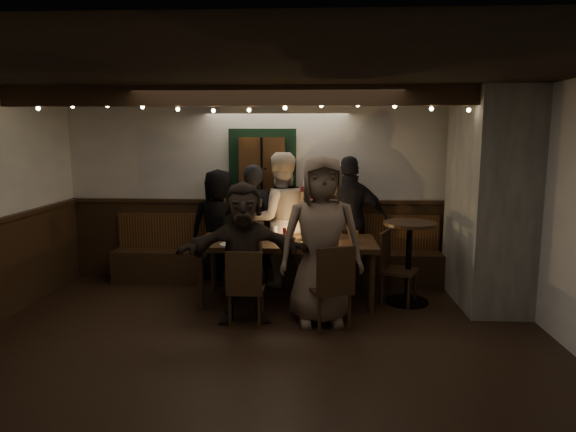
# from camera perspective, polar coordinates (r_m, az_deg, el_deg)

# --- Properties ---
(room) EXTENTS (6.02, 5.01, 2.62)m
(room) POSITION_cam_1_polar(r_m,az_deg,el_deg) (6.31, 7.78, -0.10)
(room) COLOR black
(room) RESTS_ON ground
(dining_table) EXTENTS (2.18, 0.93, 0.94)m
(dining_table) POSITION_cam_1_polar(r_m,az_deg,el_deg) (6.34, -0.11, -3.31)
(dining_table) COLOR black
(dining_table) RESTS_ON ground
(chair_near_left) EXTENTS (0.39, 0.39, 0.86)m
(chair_near_left) POSITION_cam_1_polar(r_m,az_deg,el_deg) (5.57, -4.79, -7.53)
(chair_near_left) COLOR black
(chair_near_left) RESTS_ON ground
(chair_near_right) EXTENTS (0.54, 0.54, 0.93)m
(chair_near_right) POSITION_cam_1_polar(r_m,az_deg,el_deg) (5.46, 4.93, -7.42)
(chair_near_right) COLOR black
(chair_near_right) RESTS_ON ground
(chair_end) EXTENTS (0.53, 0.53, 0.90)m
(chair_end) POSITION_cam_1_polar(r_m,az_deg,el_deg) (6.46, 11.52, -5.14)
(chair_end) COLOR black
(chair_end) RESTS_ON ground
(high_top) EXTENTS (0.64, 0.64, 1.02)m
(high_top) POSITION_cam_1_polar(r_m,az_deg,el_deg) (6.47, 13.27, -3.93)
(high_top) COLOR black
(high_top) RESTS_ON ground
(person_a) EXTENTS (0.83, 0.58, 1.60)m
(person_a) POSITION_cam_1_polar(r_m,az_deg,el_deg) (7.19, -7.68, -1.19)
(person_a) COLOR black
(person_a) RESTS_ON ground
(person_b) EXTENTS (0.66, 0.48, 1.68)m
(person_b) POSITION_cam_1_polar(r_m,az_deg,el_deg) (7.01, -3.84, -1.08)
(person_b) COLOR black
(person_b) RESTS_ON ground
(person_c) EXTENTS (1.05, 0.91, 1.83)m
(person_c) POSITION_cam_1_polar(r_m,az_deg,el_deg) (7.02, -0.91, -0.40)
(person_c) COLOR beige
(person_c) RESTS_ON ground
(person_d) EXTENTS (1.13, 0.88, 1.53)m
(person_d) POSITION_cam_1_polar(r_m,az_deg,el_deg) (7.05, 3.52, -1.62)
(person_d) COLOR #4D1412
(person_d) RESTS_ON ground
(person_e) EXTENTS (1.05, 0.44, 1.78)m
(person_e) POSITION_cam_1_polar(r_m,az_deg,el_deg) (7.04, 6.88, -0.64)
(person_e) COLOR black
(person_e) RESTS_ON ground
(person_f) EXTENTS (1.50, 0.63, 1.57)m
(person_f) POSITION_cam_1_polar(r_m,az_deg,el_deg) (5.68, -4.94, -4.07)
(person_f) COLOR black
(person_f) RESTS_ON ground
(person_g) EXTENTS (0.97, 0.69, 1.86)m
(person_g) POSITION_cam_1_polar(r_m,az_deg,el_deg) (5.60, 3.70, -2.72)
(person_g) COLOR #796351
(person_g) RESTS_ON ground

